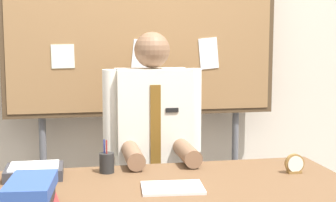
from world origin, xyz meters
TOP-DOWN VIEW (x-y plane):
  - back_wall at (0.00, 1.25)m, footprint 6.40×0.08m
  - person at (0.00, 0.66)m, footprint 0.55×0.56m
  - bulletin_board at (0.00, 1.05)m, footprint 1.70×0.09m
  - book_stack at (-0.59, -0.22)m, footprint 0.24×0.30m
  - open_notebook at (-0.02, -0.02)m, footprint 0.28×0.21m
  - desk_clock at (0.60, 0.12)m, footprint 0.09×0.04m
  - pen_holder at (-0.28, 0.29)m, footprint 0.07×0.07m
  - paper_tray at (-0.61, 0.28)m, footprint 0.26×0.20m

SIDE VIEW (x-z plane):
  - person at x=0.00m, z-range -0.05..1.38m
  - open_notebook at x=-0.02m, z-range 0.76..0.77m
  - paper_tray at x=-0.61m, z-range 0.76..0.82m
  - desk_clock at x=0.60m, z-range 0.75..0.85m
  - pen_holder at x=-0.28m, z-range 0.73..0.89m
  - book_stack at x=-0.59m, z-range 0.76..0.89m
  - back_wall at x=0.00m, z-range 0.00..2.70m
  - bulletin_board at x=0.00m, z-range 0.44..2.55m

